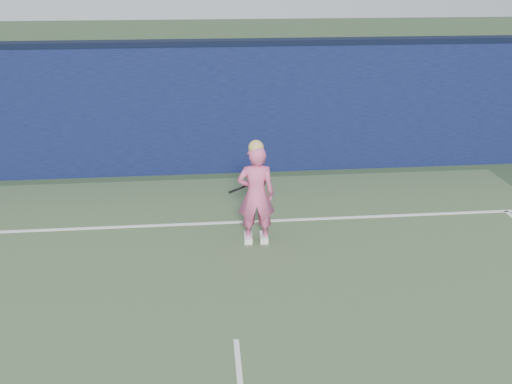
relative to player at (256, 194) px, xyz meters
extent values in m
cube|color=#0B1033|center=(-0.45, 3.15, 0.48)|extent=(24.00, 0.40, 2.50)
cube|color=black|center=(-0.45, 3.15, 1.78)|extent=(24.00, 0.42, 0.10)
imported|color=#E65990|center=(0.00, 0.00, -0.01)|extent=(0.57, 0.39, 1.53)
sphere|color=tan|center=(0.00, 0.00, 0.72)|extent=(0.22, 0.22, 0.22)
cube|color=white|center=(0.12, 0.00, -0.72)|extent=(0.13, 0.28, 0.10)
cube|color=white|center=(-0.12, 0.00, -0.72)|extent=(0.13, 0.28, 0.10)
torus|color=black|center=(0.06, 0.48, -0.01)|extent=(0.32, 0.20, 0.33)
torus|color=#D3D914|center=(0.06, 0.48, -0.01)|extent=(0.26, 0.16, 0.27)
cylinder|color=beige|center=(0.06, 0.48, -0.01)|extent=(0.25, 0.15, 0.27)
cylinder|color=black|center=(-0.19, 0.45, -0.07)|extent=(0.29, 0.12, 0.11)
cylinder|color=black|center=(-0.32, 0.43, -0.11)|extent=(0.14, 0.08, 0.07)
cube|color=white|center=(-0.45, 0.65, -0.76)|extent=(11.00, 0.08, 0.01)
camera|label=1|loc=(-0.69, -7.31, 3.13)|focal=38.00mm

